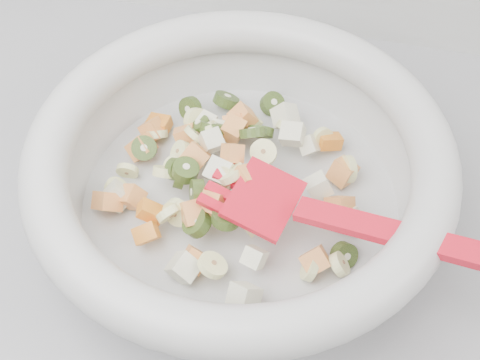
# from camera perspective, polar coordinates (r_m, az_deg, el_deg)

# --- Properties ---
(mixing_bowl) EXTENTS (0.47, 0.39, 0.12)m
(mixing_bowl) POSITION_cam_1_polar(r_m,az_deg,el_deg) (0.62, 0.00, 0.69)
(mixing_bowl) COLOR #BCBBB9
(mixing_bowl) RESTS_ON counter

